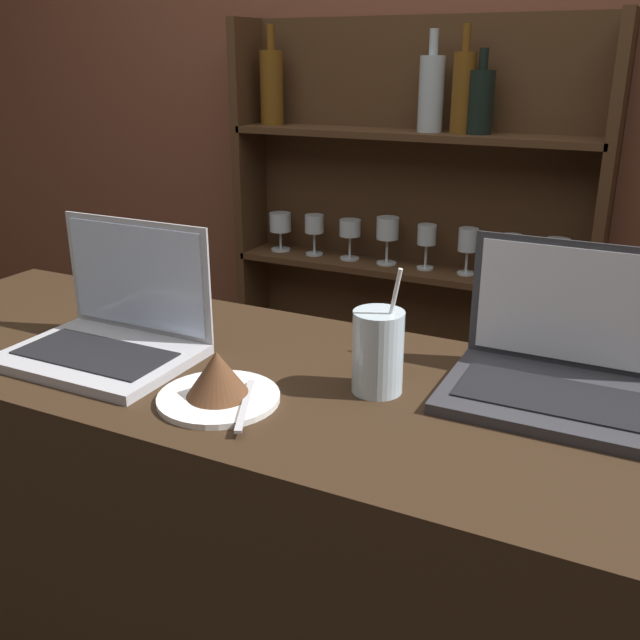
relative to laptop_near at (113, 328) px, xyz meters
The scene contains 7 objects.
bar_counter 0.62m from the laptop_near, 11.11° to the left, with size 1.71×0.57×1.00m.
back_wall 1.29m from the laptop_near, 77.15° to the left, with size 7.00×0.06×2.70m.
back_shelf 1.17m from the laptop_near, 81.74° to the left, with size 1.14×0.18×1.63m.
laptop_near is the anchor object (origin of this frame).
laptop_far 0.78m from the laptop_near, 13.91° to the left, with size 0.34×0.25×0.24m.
cake_plate 0.30m from the laptop_near, 15.39° to the right, with size 0.20×0.20×0.08m.
water_glass 0.50m from the laptop_near, ahead, with size 0.08×0.08×0.21m.
Camera 1 is at (0.60, -0.69, 1.52)m, focal length 40.00 mm.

